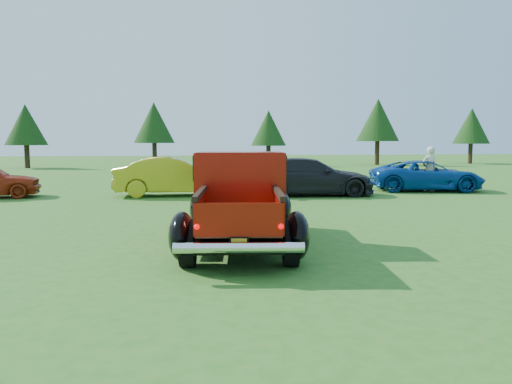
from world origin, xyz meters
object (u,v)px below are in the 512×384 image
tree_mid_left (154,123)px  tree_east (378,120)px  tree_far_east (471,126)px  spectator (429,169)px  show_car_yellow (174,176)px  tree_mid_right (268,128)px  show_car_grey (309,177)px  show_car_blue (426,176)px  tree_west (26,125)px  pickup_truck (240,200)px

tree_mid_left → tree_east: (18.00, -1.50, 0.27)m
tree_far_east → spectator: bearing=-125.6°
show_car_yellow → tree_east: bearing=-38.0°
tree_mid_right → show_car_yellow: 22.91m
tree_east → tree_far_east: 9.06m
tree_east → show_car_grey: size_ratio=1.17×
show_car_blue → tree_west: bearing=56.1°
tree_mid_left → spectator: size_ratio=2.88×
pickup_truck → tree_west: bearing=119.9°
tree_west → tree_mid_left: (9.00, 2.00, 0.27)m
pickup_truck → show_car_grey: (3.52, 7.90, -0.15)m
show_car_grey → show_car_blue: (4.96, 0.84, -0.07)m
tree_east → pickup_truck: bearing=-117.3°
show_car_grey → tree_west: bearing=40.9°
tree_mid_left → tree_mid_right: (9.00, -1.00, -0.41)m
tree_far_east → show_car_yellow: tree_far_east is taller
tree_east → show_car_yellow: bearing=-128.1°
tree_mid_right → pickup_truck: bearing=-101.8°
tree_west → tree_far_east: size_ratio=0.96×
tree_mid_left → tree_east: tree_east is taller
tree_mid_right → show_car_grey: (-2.74, -22.18, -2.30)m
show_car_blue → spectator: bearing=-173.6°
show_car_grey → spectator: 4.98m
tree_mid_right → pickup_truck: (-6.26, -30.08, -2.15)m
tree_mid_right → tree_far_east: tree_far_east is taller
show_car_yellow → show_car_blue: bearing=-88.8°
spectator → tree_mid_right: bearing=-90.9°
show_car_grey → show_car_blue: show_car_grey is taller
tree_mid_right → show_car_blue: bearing=-84.1°
show_car_blue → spectator: size_ratio=2.46×
tree_west → show_car_blue: bearing=-45.2°
tree_mid_left → spectator: bearing=-63.6°
tree_far_east → spectator: size_ratio=2.77×
tree_west → spectator: (20.20, -20.59, -2.24)m
show_car_blue → pickup_truck: bearing=147.1°
tree_west → pickup_truck: (11.74, -29.08, -2.29)m
tree_far_east → tree_west: bearing=-177.6°
tree_far_east → show_car_grey: tree_far_east is taller
show_car_blue → spectator: 0.37m
tree_west → spectator: size_ratio=2.65×
tree_west → tree_east: 27.01m
tree_east → spectator: (-6.80, -21.09, -2.79)m
tree_east → tree_far_east: bearing=6.3°
tree_mid_right → show_car_blue: (2.22, -21.34, -2.38)m
tree_east → tree_far_east: (9.00, 1.00, -0.41)m
tree_mid_right → tree_east: size_ratio=0.81×
tree_far_east → show_car_yellow: size_ratio=1.15×
pickup_truck → show_car_blue: 12.18m
spectator → pickup_truck: bearing=38.4°
tree_west → tree_east: (27.00, 0.50, 0.55)m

